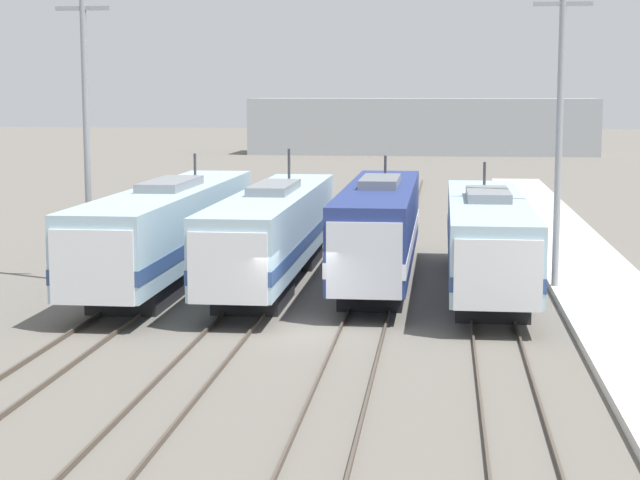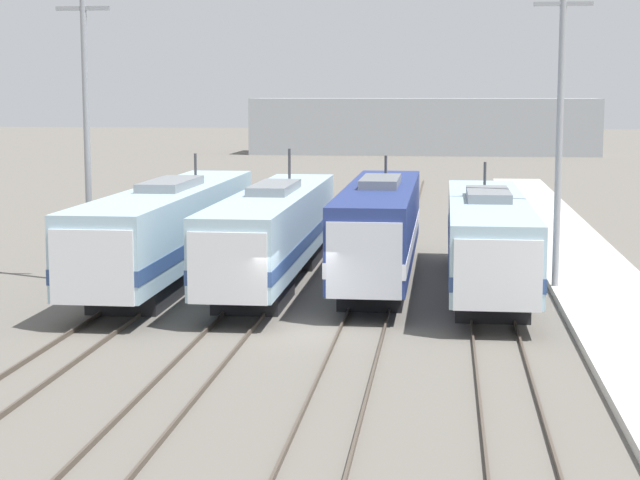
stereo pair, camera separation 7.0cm
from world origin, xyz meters
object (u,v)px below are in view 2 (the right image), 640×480
object	(u,v)px
locomotive_center_right	(379,230)
locomotive_far_right	(488,240)
catenary_tower_right	(560,123)
catenary_tower_left	(86,122)
locomotive_center_left	(272,233)
locomotive_far_left	(168,231)

from	to	relation	value
locomotive_center_right	locomotive_far_right	size ratio (longest dim) A/B	0.97
locomotive_far_right	catenary_tower_right	distance (m)	5.18
catenary_tower_left	locomotive_center_right	bearing A→B (deg)	5.38
locomotive_far_right	locomotive_center_right	bearing A→B (deg)	164.05
locomotive_center_left	catenary_tower_right	world-z (taller)	catenary_tower_right
locomotive_center_right	catenary_tower_left	bearing A→B (deg)	-174.62
locomotive_far_left	locomotive_center_right	world-z (taller)	locomotive_far_left
catenary_tower_left	catenary_tower_right	xyz separation A→B (m)	(18.46, 0.00, 0.00)
locomotive_center_left	locomotive_far_left	bearing A→B (deg)	-177.90
locomotive_center_left	catenary_tower_left	size ratio (longest dim) A/B	1.54
locomotive_far_left	locomotive_center_right	bearing A→B (deg)	4.40
locomotive_far_left	locomotive_far_right	bearing A→B (deg)	-2.52
locomotive_center_right	catenary_tower_left	distance (m)	12.44
locomotive_far_left	locomotive_center_left	xyz separation A→B (m)	(4.25, 0.16, -0.05)
locomotive_far_left	locomotive_center_left	bearing A→B (deg)	2.10
locomotive_far_right	catenary_tower_left	xyz separation A→B (m)	(-15.86, 0.12, 4.48)
locomotive_center_left	locomotive_far_right	world-z (taller)	locomotive_center_left
locomotive_center_left	locomotive_center_right	bearing A→B (deg)	6.69
locomotive_center_left	locomotive_far_right	distance (m)	8.53
locomotive_center_left	locomotive_far_right	bearing A→B (deg)	-4.82
locomotive_far_left	catenary_tower_left	world-z (taller)	catenary_tower_left
catenary_tower_left	locomotive_center_left	bearing A→B (deg)	4.62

